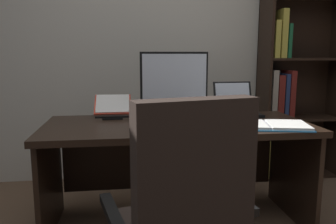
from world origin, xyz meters
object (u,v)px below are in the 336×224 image
object	(u,v)px
desk	(175,147)
pen	(221,119)
computer_mouse	(135,126)
reading_stand_with_book	(113,106)
monitor	(174,84)
notepad	(218,120)
open_binder	(267,125)
laptop	(237,108)
bookshelf	(292,63)
keyboard	(184,126)

from	to	relation	value
desk	pen	size ratio (longest dim) A/B	12.46
computer_mouse	reading_stand_with_book	size ratio (longest dim) A/B	0.39
desk	monitor	xyz separation A→B (m)	(0.02, 0.17, 0.43)
monitor	reading_stand_with_book	bearing A→B (deg)	172.69
notepad	open_binder	bearing A→B (deg)	-42.41
notepad	desk	bearing A→B (deg)	171.89
laptop	bookshelf	bearing A→B (deg)	37.94
bookshelf	computer_mouse	bearing A→B (deg)	-147.44
bookshelf	monitor	distance (m)	1.33
laptop	reading_stand_with_book	bearing A→B (deg)	176.95
computer_mouse	reading_stand_with_book	xyz separation A→B (m)	(-0.15, 0.45, 0.05)
keyboard	desk	bearing A→B (deg)	94.01
desk	notepad	bearing A→B (deg)	-8.11
monitor	computer_mouse	world-z (taller)	monitor
keyboard	computer_mouse	xyz separation A→B (m)	(-0.30, 0.00, 0.01)
monitor	pen	xyz separation A→B (m)	(0.29, -0.21, -0.22)
computer_mouse	pen	bearing A→B (deg)	16.85
bookshelf	notepad	size ratio (longest dim) A/B	10.68
bookshelf	pen	world-z (taller)	bookshelf
reading_stand_with_book	notepad	world-z (taller)	reading_stand_with_book
keyboard	laptop	bearing A→B (deg)	39.61
computer_mouse	pen	size ratio (longest dim) A/B	0.74
open_binder	notepad	distance (m)	0.34
notepad	laptop	bearing A→B (deg)	46.34
bookshelf	monitor	size ratio (longest dim) A/B	4.55
open_binder	notepad	bearing A→B (deg)	150.35
reading_stand_with_book	open_binder	world-z (taller)	reading_stand_with_book
monitor	notepad	xyz separation A→B (m)	(0.27, -0.21, -0.23)
laptop	reading_stand_with_book	distance (m)	0.93
desk	open_binder	bearing A→B (deg)	-26.65
computer_mouse	pen	world-z (taller)	computer_mouse
reading_stand_with_book	open_binder	distance (m)	1.09
keyboard	pen	world-z (taller)	keyboard
laptop	open_binder	size ratio (longest dim) A/B	0.57
desk	bookshelf	xyz separation A→B (m)	(1.21, 0.73, 0.56)
computer_mouse	notepad	distance (m)	0.60
laptop	notepad	xyz separation A→B (m)	(-0.21, -0.22, -0.05)
bookshelf	computer_mouse	distance (m)	1.81
computer_mouse	monitor	bearing A→B (deg)	52.38
monitor	computer_mouse	distance (m)	0.54
monitor	desk	bearing A→B (deg)	-95.22
open_binder	pen	world-z (taller)	open_binder
monitor	reading_stand_with_book	xyz separation A→B (m)	(-0.45, 0.06, -0.17)
reading_stand_with_book	pen	distance (m)	0.79
monitor	bookshelf	bearing A→B (deg)	25.30
desk	laptop	bearing A→B (deg)	19.65
computer_mouse	reading_stand_with_book	distance (m)	0.47
bookshelf	reading_stand_with_book	bearing A→B (deg)	-162.81
keyboard	reading_stand_with_book	size ratio (longest dim) A/B	1.58
bookshelf	computer_mouse	size ratio (longest dim) A/B	21.57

